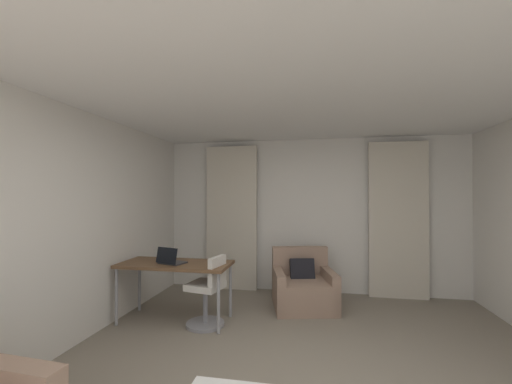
{
  "coord_description": "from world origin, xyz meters",
  "views": [
    {
      "loc": [
        0.08,
        -2.57,
        1.64
      ],
      "look_at": [
        -0.65,
        1.37,
        1.68
      ],
      "focal_mm": 22.55,
      "sensor_mm": 36.0,
      "label": 1
    }
  ],
  "objects": [
    {
      "name": "ceiling",
      "position": [
        0.0,
        0.0,
        2.63
      ],
      "size": [
        5.12,
        6.12,
        0.06
      ],
      "primitive_type": "cube",
      "color": "white",
      "rests_on": "wall_left"
    },
    {
      "name": "desk",
      "position": [
        -1.73,
        1.38,
        0.7
      ],
      "size": [
        1.44,
        0.64,
        0.76
      ],
      "color": "brown",
      "rests_on": "ground"
    },
    {
      "name": "curtain_right_panel",
      "position": [
        1.38,
        2.9,
        1.25
      ],
      "size": [
        0.9,
        0.06,
        2.5
      ],
      "color": "beige",
      "rests_on": "ground"
    },
    {
      "name": "armchair",
      "position": [
        -0.1,
        2.21,
        0.28
      ],
      "size": [
        1.01,
        1.0,
        0.84
      ],
      "color": "#997A66",
      "rests_on": "ground"
    },
    {
      "name": "wall_window",
      "position": [
        0.0,
        3.03,
        1.3
      ],
      "size": [
        5.12,
        0.06,
        2.6
      ],
      "color": "silver",
      "rests_on": "ground"
    },
    {
      "name": "curtain_left_panel",
      "position": [
        -1.38,
        2.9,
        1.25
      ],
      "size": [
        0.9,
        0.06,
        2.5
      ],
      "color": "beige",
      "rests_on": "ground"
    },
    {
      "name": "laptop",
      "position": [
        -1.76,
        1.31,
        0.8
      ],
      "size": [
        0.38,
        0.33,
        0.22
      ],
      "color": "#2D2D33",
      "rests_on": "desk"
    },
    {
      "name": "wall_left",
      "position": [
        -2.53,
        0.0,
        1.3
      ],
      "size": [
        0.06,
        6.12,
        2.6
      ],
      "color": "silver",
      "rests_on": "ground"
    },
    {
      "name": "desk_chair",
      "position": [
        -1.25,
        1.3,
        0.39
      ],
      "size": [
        0.48,
        0.48,
        0.88
      ],
      "color": "gray",
      "rests_on": "ground"
    }
  ]
}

